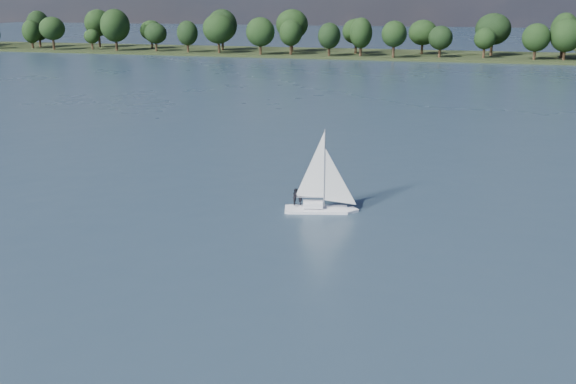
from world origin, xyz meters
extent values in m
plane|color=#233342|center=(0.00, 100.00, 0.00)|extent=(700.00, 700.00, 0.00)
cube|color=black|center=(0.00, 212.00, 0.00)|extent=(660.00, 40.00, 1.50)
cube|color=white|center=(-6.21, 34.48, 0.00)|extent=(6.82, 3.24, 0.77)
cube|color=white|center=(-6.21, 34.48, 0.77)|extent=(2.14, 1.56, 0.48)
cylinder|color=#AAAAB1|center=(-6.21, 34.48, 4.40)|extent=(0.12, 0.12, 7.74)
imported|color=black|center=(-7.99, 34.65, 1.38)|extent=(0.51, 0.67, 1.67)
imported|color=black|center=(-8.44, 34.48, 1.38)|extent=(0.72, 0.88, 1.67)
cube|color=#545658|center=(-164.61, 194.38, 0.00)|extent=(4.18, 2.38, 0.50)
camera|label=1|loc=(6.06, -24.16, 20.30)|focal=40.00mm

